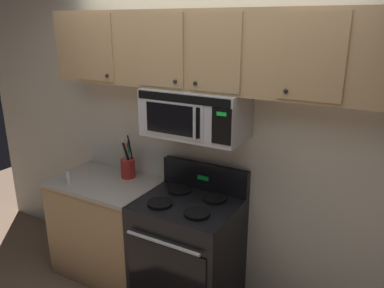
# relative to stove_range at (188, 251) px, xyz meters

# --- Properties ---
(back_wall) EXTENTS (5.20, 0.10, 2.70)m
(back_wall) POSITION_rel_stove_range_xyz_m (0.00, 0.37, 0.88)
(back_wall) COLOR silver
(back_wall) RESTS_ON ground_plane
(stove_range) EXTENTS (0.76, 0.69, 1.12)m
(stove_range) POSITION_rel_stove_range_xyz_m (0.00, 0.00, 0.00)
(stove_range) COLOR black
(stove_range) RESTS_ON ground_plane
(over_range_microwave) EXTENTS (0.76, 0.43, 0.35)m
(over_range_microwave) POSITION_rel_stove_range_xyz_m (-0.00, 0.12, 1.11)
(over_range_microwave) COLOR #B7BABF
(upper_cabinets) EXTENTS (2.50, 0.36, 0.55)m
(upper_cabinets) POSITION_rel_stove_range_xyz_m (-0.00, 0.15, 1.56)
(upper_cabinets) COLOR tan
(counter_segment) EXTENTS (0.93, 0.65, 0.90)m
(counter_segment) POSITION_rel_stove_range_xyz_m (-0.84, 0.01, -0.02)
(counter_segment) COLOR tan
(counter_segment) RESTS_ON ground_plane
(utensil_crock_red) EXTENTS (0.12, 0.12, 0.40)m
(utensil_crock_red) POSITION_rel_stove_range_xyz_m (-0.71, 0.17, 0.54)
(utensil_crock_red) COLOR red
(utensil_crock_red) RESTS_ON counter_segment
(salt_shaker) EXTENTS (0.04, 0.04, 0.10)m
(salt_shaker) POSITION_rel_stove_range_xyz_m (-1.07, -0.20, 0.48)
(salt_shaker) COLOR white
(salt_shaker) RESTS_ON counter_segment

